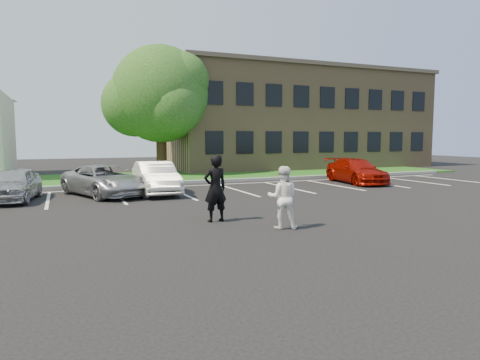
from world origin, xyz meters
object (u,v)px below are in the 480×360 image
object	(u,v)px
man_black_suit	(215,188)
car_silver_minivan	(105,180)
tree	(161,97)
car_white_sedan	(156,178)
car_red_compact	(356,171)
car_silver_west	(14,184)
office_building	(294,119)
man_white_shirt	(283,197)

from	to	relation	value
man_black_suit	car_silver_minivan	world-z (taller)	man_black_suit
tree	car_silver_minivan	bearing A→B (deg)	-115.52
tree	man_black_suit	size ratio (longest dim) A/B	4.31
car_white_sedan	car_red_compact	size ratio (longest dim) A/B	0.95
tree	car_red_compact	size ratio (longest dim) A/B	1.88
tree	car_silver_west	distance (m)	14.01
car_silver_west	car_silver_minivan	bearing A→B (deg)	11.65
car_silver_west	car_red_compact	xyz separation A→B (m)	(17.04, 0.23, -0.00)
car_silver_west	car_red_compact	size ratio (longest dim) A/B	0.85
man_black_suit	tree	bearing A→B (deg)	-104.51
car_white_sedan	car_silver_minivan	bearing A→B (deg)	175.20
office_building	car_silver_west	distance (m)	25.20
man_white_shirt	car_silver_minivan	world-z (taller)	man_white_shirt
car_silver_west	car_silver_minivan	world-z (taller)	car_silver_west
car_silver_minivan	man_white_shirt	bearing A→B (deg)	-88.09
man_black_suit	car_silver_west	distance (m)	9.37
car_white_sedan	car_red_compact	bearing A→B (deg)	2.14
man_white_shirt	car_silver_west	bearing A→B (deg)	-22.91
man_white_shirt	car_red_compact	distance (m)	13.19
car_silver_west	car_white_sedan	size ratio (longest dim) A/B	0.90
car_silver_minivan	car_white_sedan	size ratio (longest dim) A/B	1.09
office_building	car_silver_west	world-z (taller)	office_building
tree	car_silver_west	xyz separation A→B (m)	(-8.32, -10.26, -4.67)
office_building	car_red_compact	distance (m)	14.48
man_white_shirt	car_silver_west	xyz separation A→B (m)	(-7.45, 8.83, -0.20)
tree	car_white_sedan	xyz separation A→B (m)	(-2.60, -10.28, -4.62)
office_building	man_black_suit	world-z (taller)	office_building
tree	car_silver_minivan	distance (m)	12.09
office_building	tree	bearing A→B (deg)	-164.38
tree	man_black_suit	xyz separation A→B (m)	(-2.27, -17.41, -4.33)
man_white_shirt	tree	bearing A→B (deg)	-65.68
tree	office_building	bearing A→B (deg)	15.62
car_silver_minivan	office_building	bearing A→B (deg)	16.45
car_silver_west	car_white_sedan	bearing A→B (deg)	8.18
man_white_shirt	car_white_sedan	size ratio (longest dim) A/B	0.40
office_building	car_silver_minivan	world-z (taller)	office_building
man_black_suit	car_white_sedan	world-z (taller)	man_black_suit
man_black_suit	car_silver_minivan	distance (m)	7.78
tree	car_silver_minivan	size ratio (longest dim) A/B	1.82
man_black_suit	car_red_compact	size ratio (longest dim) A/B	0.44
man_white_shirt	office_building	bearing A→B (deg)	-93.71
tree	car_silver_west	world-z (taller)	tree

